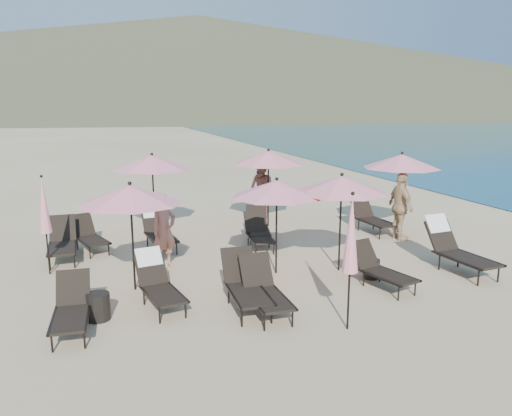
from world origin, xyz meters
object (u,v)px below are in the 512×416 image
object	(u,v)px
umbrella_closed_0	(351,235)
lounger_0	(71,308)
umbrella_open_5	(402,161)
beachgoer_c	(401,206)
beachgoer_a	(164,231)
umbrella_open_2	(342,184)
lounger_8	(158,229)
umbrella_open_1	(277,189)
umbrella_open_4	(268,158)
umbrella_closed_1	(44,206)
umbrella_open_3	(152,162)
beachgoer_b	(262,190)
lounger_10	(258,226)
lounger_2	(245,284)
lounger_5	(456,247)
lounger_7	(89,235)
side_table_1	(371,269)
lounger_3	(264,289)
side_table_0	(98,307)
lounger_6	(62,241)
lounger_4	(381,268)
lounger_9	(259,233)
lounger_1	(158,282)
lounger_11	(371,217)
umbrella_open_0	(130,194)

from	to	relation	value
umbrella_closed_0	lounger_0	bearing A→B (deg)	162.88
umbrella_open_5	beachgoer_c	world-z (taller)	umbrella_open_5
beachgoer_a	umbrella_open_2	bearing A→B (deg)	-50.73
lounger_8	umbrella_open_1	size ratio (longest dim) A/B	0.80
lounger_0	beachgoer_c	distance (m)	9.25
umbrella_open_4	umbrella_closed_1	bearing A→B (deg)	-156.34
umbrella_open_3	umbrella_closed_1	size ratio (longest dim) A/B	1.06
beachgoer_b	lounger_10	bearing A→B (deg)	-54.65
lounger_2	lounger_5	distance (m)	5.24
lounger_7	beachgoer_a	size ratio (longest dim) A/B	0.92
lounger_8	umbrella_open_3	world-z (taller)	umbrella_open_3
lounger_7	lounger_8	distance (m)	1.77
lounger_8	side_table_1	xyz separation A→B (m)	(4.17, -3.91, -0.30)
lounger_3	beachgoer_b	size ratio (longest dim) A/B	0.86
umbrella_open_1	side_table_0	world-z (taller)	umbrella_open_1
lounger_5	umbrella_open_5	size ratio (longest dim) A/B	0.81
lounger_6	umbrella_closed_1	world-z (taller)	umbrella_closed_1
umbrella_open_5	umbrella_open_4	bearing A→B (deg)	150.93
lounger_4	lounger_9	world-z (taller)	lounger_4
lounger_6	side_table_0	distance (m)	4.04
lounger_9	lounger_1	bearing A→B (deg)	-129.37
lounger_4	umbrella_open_1	size ratio (longest dim) A/B	0.74
lounger_7	lounger_11	xyz separation A→B (m)	(8.04, -0.56, 0.05)
lounger_6	lounger_9	world-z (taller)	lounger_6
lounger_4	beachgoer_b	size ratio (longest dim) A/B	0.86
lounger_11	umbrella_open_2	bearing A→B (deg)	-135.93
lounger_3	beachgoer_a	xyz separation A→B (m)	(-1.40, 3.12, 0.46)
lounger_3	beachgoer_b	xyz separation A→B (m)	(2.43, 7.37, 0.52)
lounger_3	umbrella_closed_1	distance (m)	5.37
lounger_1	lounger_9	bearing A→B (deg)	34.87
lounger_2	umbrella_open_5	bearing A→B (deg)	36.15
lounger_11	umbrella_closed_0	size ratio (longest dim) A/B	0.73
umbrella_open_3	lounger_7	bearing A→B (deg)	-148.48
lounger_3	umbrella_closed_0	world-z (taller)	umbrella_closed_0
lounger_7	umbrella_closed_0	size ratio (longest dim) A/B	0.68
lounger_5	umbrella_closed_0	xyz separation A→B (m)	(-3.81, -1.97, 1.10)
side_table_1	umbrella_closed_0	bearing A→B (deg)	-129.08
umbrella_open_3	lounger_1	bearing A→B (deg)	-96.07
umbrella_open_0	umbrella_closed_1	xyz separation A→B (m)	(-1.76, 1.57, -0.43)
umbrella_open_5	lounger_11	bearing A→B (deg)	158.72
lounger_9	umbrella_open_4	xyz separation A→B (m)	(1.02, 2.15, 1.75)
umbrella_open_2	umbrella_open_4	bearing A→B (deg)	92.04
lounger_5	beachgoer_a	bearing A→B (deg)	155.25
lounger_2	umbrella_open_4	world-z (taller)	umbrella_open_4
umbrella_open_2	beachgoer_b	world-z (taller)	umbrella_open_2
lounger_3	lounger_4	world-z (taller)	lounger_3
umbrella_open_1	side_table_1	bearing A→B (deg)	-26.94
lounger_11	umbrella_open_0	xyz separation A→B (m)	(-7.14, -2.65, 1.55)
lounger_3	umbrella_open_0	bearing A→B (deg)	139.65
umbrella_open_0	lounger_4	bearing A→B (deg)	-16.50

